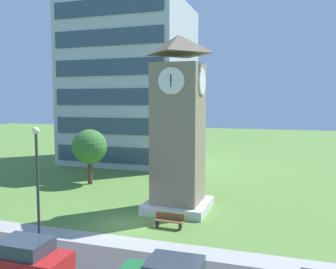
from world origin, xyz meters
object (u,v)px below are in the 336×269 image
Objects in this scene: clock_tower at (178,133)px; street_lamp at (37,174)px; tree_by_building at (90,147)px; park_bench at (169,220)px; parked_car_red at (21,258)px.

street_lamp is at bearing -121.63° from clock_tower.
street_lamp is at bearing -70.24° from tree_by_building.
clock_tower is at bearing 98.08° from park_bench.
clock_tower is at bearing 58.37° from street_lamp.
tree_by_building is at bearing 140.26° from park_bench.
street_lamp reaches higher than park_bench.
tree_by_building is at bearing 109.76° from street_lamp.
parked_car_red is at bearing -64.51° from street_lamp.
park_bench is at bearing -81.92° from clock_tower.
clock_tower reaches higher than park_bench.
clock_tower is 6.58× the size of park_bench.
parked_car_red is at bearing -107.79° from clock_tower.
tree_by_building reaches higher than park_bench.
street_lamp is at bearing -140.51° from park_bench.
park_bench is 0.42× the size of parked_car_red.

